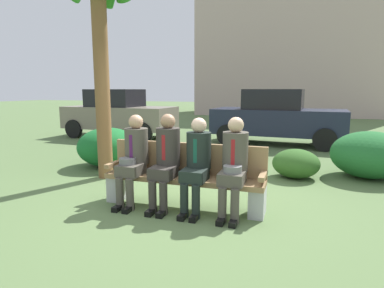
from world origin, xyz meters
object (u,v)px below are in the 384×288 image
(seated_man_rightmost, at_px, (234,162))
(palm_tree_tall, at_px, (99,12))
(shrub_far_lawn, at_px, (296,164))
(shrub_near_bench, at_px, (108,147))
(seated_man_centerright, at_px, (197,160))
(parked_car_far, at_px, (277,117))
(shrub_mid_lawn, at_px, (370,155))
(seated_man_leftmost, at_px, (134,155))
(seated_man_centerleft, at_px, (166,156))
(parked_car_near, at_px, (119,113))
(park_bench, at_px, (185,176))
(building_backdrop, at_px, (295,42))

(seated_man_rightmost, relative_size, palm_tree_tall, 0.31)
(seated_man_rightmost, xyz_separation_m, shrub_far_lawn, (0.77, 2.23, -0.45))
(seated_man_rightmost, distance_m, shrub_near_bench, 3.71)
(seated_man_centerright, xyz_separation_m, palm_tree_tall, (-2.18, 1.12, 2.31))
(parked_car_far, bearing_deg, shrub_mid_lawn, -60.27)
(seated_man_leftmost, height_order, shrub_far_lawn, seated_man_leftmost)
(seated_man_centerleft, relative_size, shrub_near_bench, 0.98)
(seated_man_centerright, height_order, seated_man_rightmost, seated_man_rightmost)
(parked_car_far, bearing_deg, shrub_far_lawn, -80.57)
(seated_man_centerleft, height_order, shrub_mid_lawn, seated_man_centerleft)
(seated_man_leftmost, relative_size, parked_car_near, 0.33)
(seated_man_leftmost, bearing_deg, seated_man_centerright, 0.24)
(palm_tree_tall, xyz_separation_m, shrub_far_lawn, (3.45, 1.10, -2.75))
(seated_man_leftmost, height_order, shrub_mid_lawn, seated_man_leftmost)
(shrub_far_lawn, bearing_deg, parked_car_far, 99.43)
(shrub_mid_lawn, bearing_deg, parked_car_near, 155.90)
(park_bench, height_order, shrub_mid_lawn, park_bench)
(seated_man_centerright, distance_m, palm_tree_tall, 3.37)
(seated_man_rightmost, height_order, parked_car_far, parked_car_far)
(shrub_near_bench, bearing_deg, seated_man_rightmost, -31.66)
(park_bench, relative_size, seated_man_centerright, 1.79)
(park_bench, bearing_deg, seated_man_rightmost, -10.36)
(seated_man_centerleft, distance_m, shrub_far_lawn, 2.86)
(seated_man_centerleft, distance_m, shrub_near_bench, 2.93)
(shrub_mid_lawn, bearing_deg, building_backdrop, 96.30)
(building_backdrop, bearing_deg, parked_car_far, -90.22)
(seated_man_centerright, bearing_deg, parked_car_near, 128.67)
(parked_car_far, distance_m, building_backdrop, 14.52)
(shrub_mid_lawn, xyz_separation_m, parked_car_near, (-7.38, 3.30, 0.39))
(seated_man_centerleft, bearing_deg, parked_car_near, 125.92)
(shrub_mid_lawn, xyz_separation_m, shrub_far_lawn, (-1.33, -0.45, -0.17))
(shrub_far_lawn, height_order, parked_car_near, parked_car_near)
(shrub_near_bench, relative_size, shrub_mid_lawn, 0.95)
(shrub_near_bench, bearing_deg, shrub_far_lawn, 4.23)
(park_bench, relative_size, shrub_far_lawn, 2.61)
(seated_man_centerleft, bearing_deg, shrub_mid_lawn, 41.13)
(palm_tree_tall, xyz_separation_m, parked_car_near, (-2.61, 4.85, -2.19))
(seated_man_rightmost, xyz_separation_m, parked_car_far, (0.12, 6.14, 0.11))
(seated_man_leftmost, xyz_separation_m, parked_car_far, (1.59, 6.14, 0.11))
(shrub_near_bench, bearing_deg, park_bench, -36.81)
(parked_car_near, bearing_deg, shrub_near_bench, -62.05)
(seated_man_centerleft, distance_m, seated_man_rightmost, 0.97)
(seated_man_leftmost, relative_size, shrub_mid_lawn, 0.92)
(parked_car_near, relative_size, parked_car_far, 0.99)
(shrub_mid_lawn, bearing_deg, seated_man_centerleft, -138.87)
(park_bench, distance_m, seated_man_rightmost, 0.80)
(seated_man_centerleft, xyz_separation_m, building_backdrop, (1.14, 20.07, 4.18))
(shrub_far_lawn, bearing_deg, seated_man_centerright, -119.79)
(seated_man_rightmost, bearing_deg, seated_man_centerright, 179.60)
(shrub_mid_lawn, relative_size, parked_car_far, 0.36)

